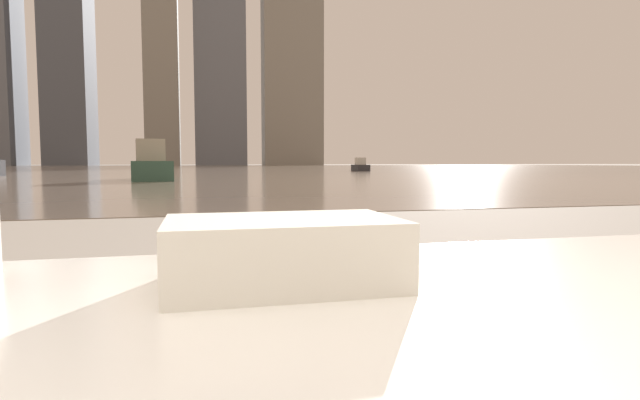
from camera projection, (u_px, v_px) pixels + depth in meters
name	position (u px, v px, depth m)	size (l,w,h in m)	color
towel_stack	(283.00, 252.00, 0.60)	(0.27, 0.17, 0.08)	silver
harbor_water	(202.00, 168.00, 60.06)	(180.00, 110.00, 0.01)	gray
harbor_boat_0	(360.00, 166.00, 40.75)	(1.30, 3.00, 1.09)	#2D2D33
harbor_boat_1	(151.00, 166.00, 20.10)	(2.00, 4.47, 1.62)	#335647
skyline_tower_3	(161.00, 27.00, 110.12)	(7.21, 10.02, 61.28)	gray
skyline_tower_5	(292.00, 10.00, 116.66)	(13.89, 6.71, 72.42)	gray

